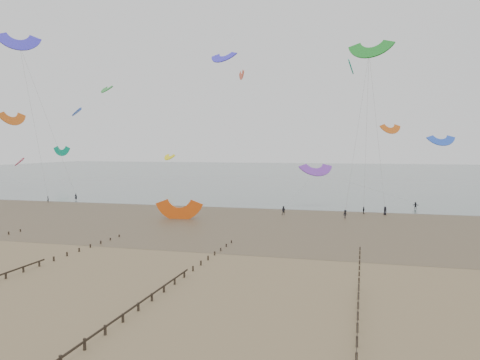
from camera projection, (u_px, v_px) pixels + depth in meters
name	position (u px, v px, depth m)	size (l,w,h in m)	color
ground	(173.00, 261.00, 56.91)	(500.00, 500.00, 0.00)	brown
sea_and_shore	(223.00, 218.00, 91.13)	(500.00, 665.00, 0.03)	#475654
groynes	(126.00, 314.00, 37.48)	(72.16, 50.16, 1.00)	black
kitesurfer_lead	(48.00, 199.00, 117.27)	(0.55, 0.36, 1.52)	black
kitesurfers	(382.00, 210.00, 96.77)	(138.62, 19.20, 1.78)	black
grounded_kite	(179.00, 219.00, 89.99)	(7.71, 4.04, 5.87)	#E34F0E
kites_airborne	(251.00, 119.00, 141.46)	(227.05, 116.66, 39.78)	#DA5D16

